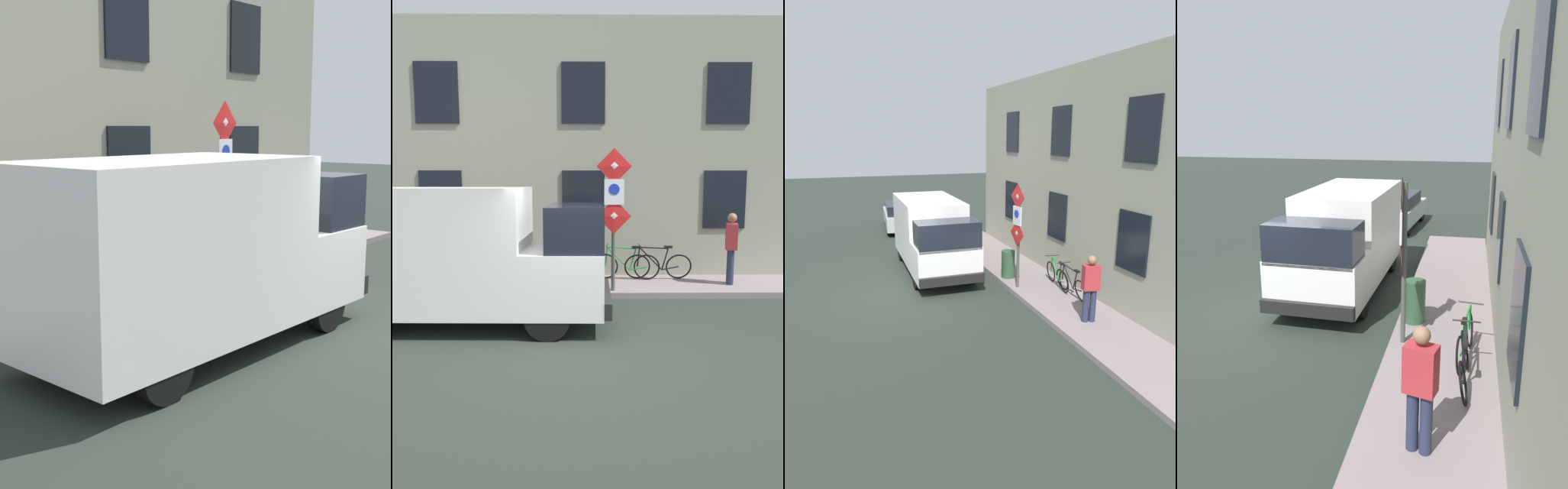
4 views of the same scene
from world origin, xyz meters
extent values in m
plane|color=#273028|center=(0.00, 0.00, 0.00)|extent=(80.00, 80.00, 0.00)
cube|color=gray|center=(4.11, 0.00, 0.07)|extent=(1.96, 15.39, 0.14)
cube|color=gray|center=(5.44, 0.00, 3.34)|extent=(0.70, 13.39, 6.69)
cube|color=black|center=(5.07, -3.68, 2.14)|extent=(0.06, 1.10, 1.50)
cube|color=black|center=(5.07, 0.00, 2.14)|extent=(0.06, 1.10, 1.50)
cube|color=black|center=(5.07, 3.68, 2.14)|extent=(0.06, 1.10, 1.50)
cube|color=black|center=(5.07, -3.68, 4.81)|extent=(0.06, 1.10, 1.50)
cube|color=black|center=(5.07, 0.00, 4.81)|extent=(0.06, 1.10, 1.50)
cube|color=black|center=(5.07, 3.68, 4.81)|extent=(0.06, 1.10, 1.50)
cylinder|color=#474C47|center=(3.38, -0.67, 1.66)|extent=(0.09, 0.09, 3.04)
pyramid|color=silver|center=(3.30, -0.68, 2.93)|extent=(0.09, 0.50, 0.50)
pyramid|color=red|center=(3.30, -0.68, 2.93)|extent=(0.07, 0.56, 0.56)
cube|color=white|center=(3.32, -0.68, 2.38)|extent=(0.08, 0.44, 0.56)
cylinder|color=#1933B2|center=(3.29, -0.68, 2.44)|extent=(0.03, 0.24, 0.24)
pyramid|color=silver|center=(3.30, -0.68, 1.83)|extent=(0.09, 0.50, 0.50)
pyramid|color=red|center=(3.30, -0.68, 1.83)|extent=(0.07, 0.56, 0.56)
cube|color=white|center=(1.44, 2.96, 1.41)|extent=(2.08, 3.84, 2.18)
cube|color=white|center=(1.39, 0.36, 0.87)|extent=(2.03, 1.44, 1.10)
cube|color=black|center=(1.38, 0.15, 1.77)|extent=(1.94, 1.02, 0.84)
cube|color=black|center=(1.37, -0.39, 0.50)|extent=(2.00, 0.20, 0.28)
cylinder|color=black|center=(2.27, 0.57, 0.38)|extent=(0.24, 0.76, 0.76)
cylinder|color=black|center=(0.51, 0.61, 0.38)|extent=(0.24, 0.76, 0.76)
cylinder|color=black|center=(2.34, 3.90, 0.38)|extent=(0.24, 0.76, 0.76)
cylinder|color=black|center=(0.58, 3.94, 0.38)|extent=(0.24, 0.76, 0.76)
cube|color=#B2BFB3|center=(1.58, 9.56, 0.58)|extent=(2.08, 4.13, 0.64)
cube|color=black|center=(1.56, 9.36, 1.08)|extent=(1.80, 2.53, 0.60)
cylinder|color=black|center=(0.91, 10.94, 0.30)|extent=(0.23, 0.61, 0.60)
cylinder|color=black|center=(2.46, 10.81, 0.30)|extent=(0.23, 0.61, 0.60)
cylinder|color=black|center=(0.70, 8.30, 0.30)|extent=(0.23, 0.61, 0.60)
cylinder|color=black|center=(2.24, 8.18, 0.30)|extent=(0.23, 0.61, 0.60)
torus|color=black|center=(4.54, -1.36, 0.47)|extent=(0.18, 0.66, 0.65)
torus|color=black|center=(4.53, -2.41, 0.47)|extent=(0.18, 0.66, 0.65)
cylinder|color=black|center=(4.54, -1.70, 0.68)|extent=(0.04, 0.60, 0.60)
cylinder|color=black|center=(4.54, -1.78, 0.95)|extent=(0.04, 0.73, 0.07)
cylinder|color=black|center=(4.53, -2.06, 0.66)|extent=(0.04, 0.18, 0.55)
cylinder|color=black|center=(4.53, -2.20, 0.43)|extent=(0.04, 0.43, 0.12)
cylinder|color=black|center=(4.54, -1.39, 0.72)|extent=(0.04, 0.09, 0.50)
cube|color=black|center=(4.53, -2.14, 0.97)|extent=(0.08, 0.20, 0.06)
cylinder|color=#262626|center=(4.54, -1.41, 1.02)|extent=(0.46, 0.03, 0.03)
torus|color=black|center=(4.61, -0.55, 0.47)|extent=(0.20, 0.67, 0.66)
torus|color=black|center=(4.47, -1.59, 0.47)|extent=(0.20, 0.67, 0.66)
cylinder|color=#1F8D38|center=(4.56, -0.89, 0.68)|extent=(0.12, 0.60, 0.60)
cylinder|color=#1F8D38|center=(4.55, -0.96, 0.95)|extent=(0.13, 0.72, 0.07)
cylinder|color=#1F8D38|center=(4.51, -1.25, 0.66)|extent=(0.06, 0.19, 0.55)
cylinder|color=#1F8D38|center=(4.49, -1.38, 0.43)|extent=(0.09, 0.43, 0.12)
cylinder|color=#1F8D38|center=(4.60, -0.58, 0.72)|extent=(0.05, 0.09, 0.50)
cube|color=black|center=(4.50, -1.32, 0.97)|extent=(0.11, 0.21, 0.06)
cylinder|color=#262626|center=(4.60, -0.60, 1.02)|extent=(0.46, 0.09, 0.03)
cylinder|color=#262B47|center=(3.93, -3.54, 0.56)|extent=(0.16, 0.16, 0.85)
cylinder|color=#262B47|center=(4.10, -3.58, 0.56)|extent=(0.16, 0.16, 0.85)
cube|color=#AF2D34|center=(4.01, -3.56, 1.30)|extent=(0.45, 0.35, 0.62)
sphere|color=#936B4C|center=(4.01, -3.56, 1.75)|extent=(0.22, 0.22, 0.22)
cylinder|color=#2D5133|center=(3.48, 0.30, 0.59)|extent=(0.44, 0.44, 0.90)
camera|label=1|loc=(-3.87, 8.74, 2.87)|focal=48.31mm
camera|label=2|loc=(-6.68, 0.04, 2.61)|focal=33.14mm
camera|label=3|loc=(-1.89, -11.90, 4.68)|focal=31.07mm
camera|label=4|loc=(4.49, -8.54, 4.22)|focal=33.77mm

